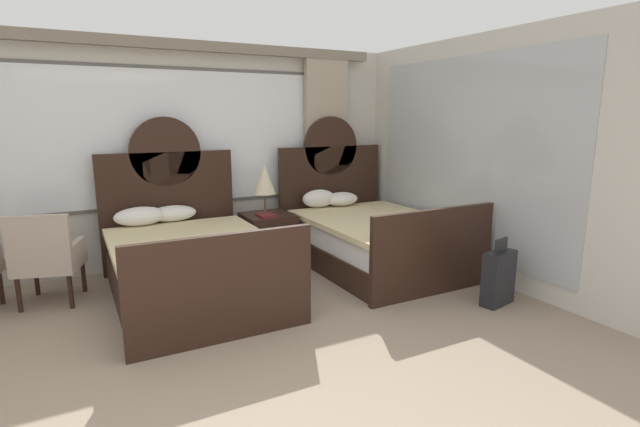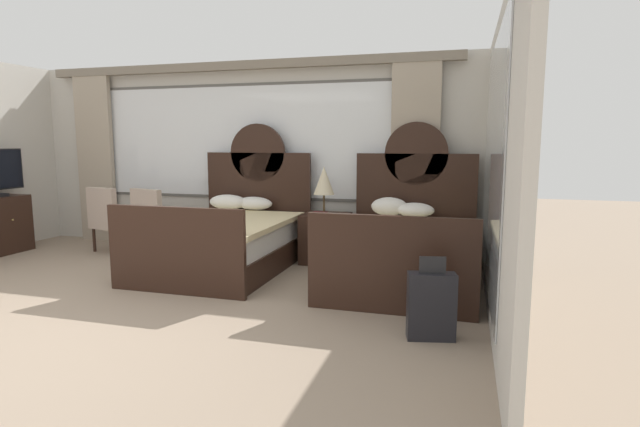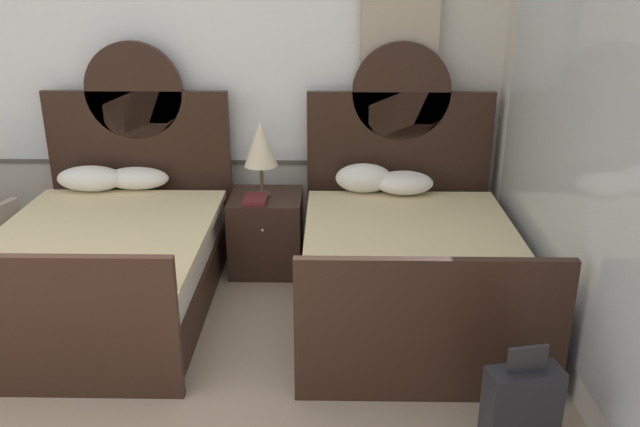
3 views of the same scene
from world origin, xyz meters
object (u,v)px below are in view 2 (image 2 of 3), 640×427
(armchair_by_window_left, at_px, (156,219))
(table_lamp_on_nightstand, at_px, (324,181))
(book_on_nightstand, at_px, (318,214))
(suitcase_on_floor, at_px, (431,306))
(bed_near_window, at_px, (226,239))
(bed_near_mirror, at_px, (405,249))
(nightstand_between_beds, at_px, (326,238))
(armchair_by_window_centre, at_px, (112,217))

(armchair_by_window_left, bearing_deg, table_lamp_on_nightstand, 5.53)
(book_on_nightstand, bearing_deg, armchair_by_window_left, -177.37)
(book_on_nightstand, xyz_separation_m, suitcase_on_floor, (1.56, -2.16, -0.38))
(bed_near_window, height_order, table_lamp_on_nightstand, bed_near_window)
(bed_near_mirror, distance_m, armchair_by_window_left, 3.50)
(bed_near_window, relative_size, armchair_by_window_left, 2.40)
(bed_near_mirror, height_order, nightstand_between_beds, bed_near_mirror)
(table_lamp_on_nightstand, relative_size, armchair_by_window_centre, 0.66)
(table_lamp_on_nightstand, bearing_deg, armchair_by_window_centre, -175.75)
(book_on_nightstand, bearing_deg, nightstand_between_beds, 59.95)
(table_lamp_on_nightstand, height_order, book_on_nightstand, table_lamp_on_nightstand)
(bed_near_mirror, height_order, book_on_nightstand, bed_near_mirror)
(table_lamp_on_nightstand, bearing_deg, armchair_by_window_left, -174.47)
(bed_near_mirror, height_order, armchair_by_window_centre, bed_near_mirror)
(book_on_nightstand, height_order, armchair_by_window_left, armchair_by_window_left)
(suitcase_on_floor, bearing_deg, nightstand_between_beds, 123.24)
(nightstand_between_beds, bearing_deg, armchair_by_window_left, -174.67)
(suitcase_on_floor, bearing_deg, armchair_by_window_centre, 155.90)
(table_lamp_on_nightstand, bearing_deg, bed_near_mirror, -29.92)
(bed_near_window, height_order, armchair_by_window_left, bed_near_window)
(table_lamp_on_nightstand, xyz_separation_m, armchair_by_window_centre, (-3.07, -0.23, -0.56))
(bed_near_mirror, xyz_separation_m, table_lamp_on_nightstand, (-1.12, 0.65, 0.69))
(nightstand_between_beds, height_order, armchair_by_window_left, armchair_by_window_left)
(bed_near_mirror, height_order, armchair_by_window_left, bed_near_mirror)
(bed_near_window, distance_m, suitcase_on_floor, 3.07)
(bed_near_mirror, distance_m, suitcase_on_floor, 1.69)
(bed_near_mirror, bearing_deg, book_on_nightstand, 155.71)
(armchair_by_window_left, relative_size, armchair_by_window_centre, 1.00)
(bed_near_mirror, xyz_separation_m, nightstand_between_beds, (-1.10, 0.64, -0.05))
(armchair_by_window_left, bearing_deg, book_on_nightstand, 2.63)
(bed_near_window, distance_m, armchair_by_window_left, 1.35)
(bed_near_window, height_order, nightstand_between_beds, bed_near_window)
(book_on_nightstand, bearing_deg, bed_near_mirror, -24.29)
(bed_near_window, xyz_separation_m, bed_near_mirror, (2.20, 0.00, 0.00))
(armchair_by_window_centre, bearing_deg, nightstand_between_beds, 4.11)
(bed_near_window, relative_size, table_lamp_on_nightstand, 3.63)
(nightstand_between_beds, bearing_deg, table_lamp_on_nightstand, 167.66)
(table_lamp_on_nightstand, height_order, armchair_by_window_left, table_lamp_on_nightstand)
(table_lamp_on_nightstand, distance_m, armchair_by_window_centre, 3.13)
(armchair_by_window_left, xyz_separation_m, armchair_by_window_centre, (-0.72, -0.00, 0.00))
(bed_near_mirror, bearing_deg, armchair_by_window_centre, 174.32)
(nightstand_between_beds, distance_m, armchair_by_window_left, 2.40)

